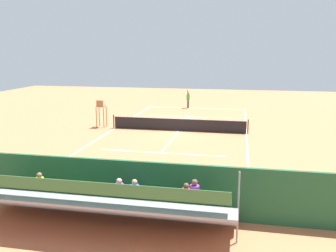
{
  "coord_description": "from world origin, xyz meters",
  "views": [
    {
      "loc": [
        -4.4,
        26.04,
        5.94
      ],
      "look_at": [
        0.0,
        4.0,
        1.2
      ],
      "focal_mm": 38.47,
      "sensor_mm": 36.0,
      "label": 1
    }
  ],
  "objects_px": {
    "umpire_chair": "(101,111)",
    "tennis_player": "(188,98)",
    "tennis_net": "(178,124)",
    "equipment_bag": "(126,200)",
    "tennis_ball_near": "(205,110)",
    "tennis_racket": "(184,108)",
    "bleacher_stand": "(105,202)",
    "courtside_bench": "(169,193)"
  },
  "relations": [
    {
      "from": "umpire_chair",
      "to": "courtside_bench",
      "type": "distance_m",
      "value": 15.73
    },
    {
      "from": "bleacher_stand",
      "to": "tennis_ball_near",
      "type": "xyz_separation_m",
      "value": [
        -0.9,
        -25.39,
        -0.86
      ]
    },
    {
      "from": "bleacher_stand",
      "to": "umpire_chair",
      "type": "height_order",
      "value": "bleacher_stand"
    },
    {
      "from": "equipment_bag",
      "to": "tennis_racket",
      "type": "height_order",
      "value": "equipment_bag"
    },
    {
      "from": "umpire_chair",
      "to": "tennis_racket",
      "type": "xyz_separation_m",
      "value": [
        -5.0,
        -10.64,
        -1.3
      ]
    },
    {
      "from": "tennis_net",
      "to": "bleacher_stand",
      "type": "distance_m",
      "value": 15.3
    },
    {
      "from": "tennis_net",
      "to": "equipment_bag",
      "type": "relative_size",
      "value": 11.44
    },
    {
      "from": "tennis_net",
      "to": "umpire_chair",
      "type": "height_order",
      "value": "umpire_chair"
    },
    {
      "from": "tennis_net",
      "to": "bleacher_stand",
      "type": "bearing_deg",
      "value": 90.31
    },
    {
      "from": "umpire_chair",
      "to": "tennis_ball_near",
      "type": "bearing_deg",
      "value": -125.94
    },
    {
      "from": "tennis_racket",
      "to": "courtside_bench",
      "type": "bearing_deg",
      "value": 97.34
    },
    {
      "from": "equipment_bag",
      "to": "tennis_net",
      "type": "bearing_deg",
      "value": -89.25
    },
    {
      "from": "courtside_bench",
      "to": "tennis_ball_near",
      "type": "distance_m",
      "value": 23.39
    },
    {
      "from": "courtside_bench",
      "to": "tennis_player",
      "type": "distance_m",
      "value": 24.46
    },
    {
      "from": "tennis_racket",
      "to": "tennis_ball_near",
      "type": "bearing_deg",
      "value": 161.22
    },
    {
      "from": "umpire_chair",
      "to": "courtside_bench",
      "type": "xyz_separation_m",
      "value": [
        -8.1,
        13.46,
        -0.76
      ]
    },
    {
      "from": "bleacher_stand",
      "to": "equipment_bag",
      "type": "distance_m",
      "value": 2.03
    },
    {
      "from": "tennis_player",
      "to": "tennis_racket",
      "type": "distance_m",
      "value": 1.08
    },
    {
      "from": "equipment_bag",
      "to": "tennis_player",
      "type": "xyz_separation_m",
      "value": [
        1.03,
        -24.43,
        0.84
      ]
    },
    {
      "from": "tennis_net",
      "to": "tennis_ball_near",
      "type": "relative_size",
      "value": 156.06
    },
    {
      "from": "bleacher_stand",
      "to": "tennis_racket",
      "type": "bearing_deg",
      "value": -87.18
    },
    {
      "from": "tennis_ball_near",
      "to": "umpire_chair",
      "type": "bearing_deg",
      "value": 54.06
    },
    {
      "from": "tennis_net",
      "to": "tennis_racket",
      "type": "height_order",
      "value": "tennis_net"
    },
    {
      "from": "bleacher_stand",
      "to": "courtside_bench",
      "type": "xyz_separation_m",
      "value": [
        -1.82,
        -2.03,
        -0.33
      ]
    },
    {
      "from": "tennis_net",
      "to": "tennis_player",
      "type": "height_order",
      "value": "tennis_player"
    },
    {
      "from": "courtside_bench",
      "to": "tennis_player",
      "type": "bearing_deg",
      "value": -83.53
    },
    {
      "from": "tennis_player",
      "to": "courtside_bench",
      "type": "bearing_deg",
      "value": 96.47
    },
    {
      "from": "equipment_bag",
      "to": "tennis_player",
      "type": "bearing_deg",
      "value": -87.59
    },
    {
      "from": "bleacher_stand",
      "to": "equipment_bag",
      "type": "xyz_separation_m",
      "value": [
        -0.09,
        -1.9,
        -0.71
      ]
    },
    {
      "from": "bleacher_stand",
      "to": "courtside_bench",
      "type": "distance_m",
      "value": 2.74
    },
    {
      "from": "tennis_player",
      "to": "tennis_ball_near",
      "type": "relative_size",
      "value": 29.18
    },
    {
      "from": "umpire_chair",
      "to": "tennis_ball_near",
      "type": "relative_size",
      "value": 32.42
    },
    {
      "from": "umpire_chair",
      "to": "tennis_ball_near",
      "type": "xyz_separation_m",
      "value": [
        -7.18,
        -9.9,
        -1.28
      ]
    },
    {
      "from": "tennis_ball_near",
      "to": "equipment_bag",
      "type": "bearing_deg",
      "value": 88.04
    },
    {
      "from": "bleacher_stand",
      "to": "umpire_chair",
      "type": "relative_size",
      "value": 4.23
    },
    {
      "from": "umpire_chair",
      "to": "tennis_player",
      "type": "bearing_deg",
      "value": -116.27
    },
    {
      "from": "tennis_net",
      "to": "courtside_bench",
      "type": "height_order",
      "value": "tennis_net"
    },
    {
      "from": "umpire_chair",
      "to": "bleacher_stand",
      "type": "bearing_deg",
      "value": 112.08
    },
    {
      "from": "bleacher_stand",
      "to": "courtside_bench",
      "type": "bearing_deg",
      "value": -131.96
    },
    {
      "from": "umpire_chair",
      "to": "equipment_bag",
      "type": "xyz_separation_m",
      "value": [
        -6.38,
        13.59,
        -1.13
      ]
    },
    {
      "from": "courtside_bench",
      "to": "tennis_racket",
      "type": "relative_size",
      "value": 3.09
    },
    {
      "from": "tennis_player",
      "to": "equipment_bag",
      "type": "bearing_deg",
      "value": 92.41
    }
  ]
}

